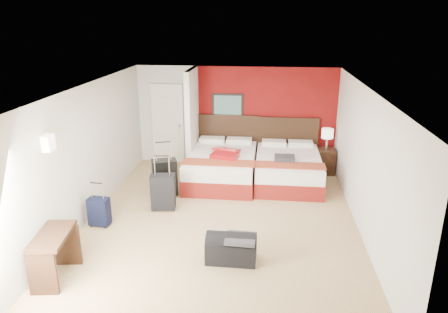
# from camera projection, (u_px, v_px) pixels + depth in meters

# --- Properties ---
(ground) EXTENTS (6.50, 6.50, 0.00)m
(ground) POSITION_uv_depth(u_px,v_px,m) (222.00, 220.00, 7.85)
(ground) COLOR tan
(ground) RESTS_ON ground
(room_walls) EXTENTS (5.02, 6.52, 2.50)m
(room_walls) POSITION_uv_depth(u_px,v_px,m) (164.00, 134.00, 8.93)
(room_walls) COLOR silver
(room_walls) RESTS_ON ground
(red_accent_panel) EXTENTS (3.50, 0.04, 2.50)m
(red_accent_panel) POSITION_uv_depth(u_px,v_px,m) (265.00, 117.00, 10.42)
(red_accent_panel) COLOR maroon
(red_accent_panel) RESTS_ON ground
(partition_wall) EXTENTS (0.12, 1.20, 2.50)m
(partition_wall) POSITION_uv_depth(u_px,v_px,m) (192.00, 121.00, 10.01)
(partition_wall) COLOR silver
(partition_wall) RESTS_ON ground
(entry_door) EXTENTS (0.82, 0.06, 2.05)m
(entry_door) POSITION_uv_depth(u_px,v_px,m) (168.00, 124.00, 10.71)
(entry_door) COLOR silver
(entry_door) RESTS_ON ground
(bed_left) EXTENTS (1.55, 2.21, 0.66)m
(bed_left) POSITION_uv_depth(u_px,v_px,m) (222.00, 167.00, 9.66)
(bed_left) COLOR silver
(bed_left) RESTS_ON ground
(bed_right) EXTENTS (1.48, 2.11, 0.63)m
(bed_right) POSITION_uv_depth(u_px,v_px,m) (288.00, 169.00, 9.55)
(bed_right) COLOR silver
(bed_right) RESTS_ON ground
(red_suitcase_open) EXTENTS (0.77, 0.92, 0.10)m
(red_suitcase_open) POSITION_uv_depth(u_px,v_px,m) (226.00, 153.00, 9.43)
(red_suitcase_open) COLOR #A20D10
(red_suitcase_open) RESTS_ON bed_left
(jacket_bundle) EXTENTS (0.44, 0.36, 0.11)m
(jacket_bundle) POSITION_uv_depth(u_px,v_px,m) (285.00, 158.00, 9.16)
(jacket_bundle) COLOR #38373C
(jacket_bundle) RESTS_ON bed_right
(nightstand) EXTENTS (0.44, 0.44, 0.62)m
(nightstand) POSITION_uv_depth(u_px,v_px,m) (325.00, 161.00, 10.13)
(nightstand) COLOR black
(nightstand) RESTS_ON ground
(table_lamp) EXTENTS (0.36, 0.36, 0.50)m
(table_lamp) POSITION_uv_depth(u_px,v_px,m) (327.00, 139.00, 9.95)
(table_lamp) COLOR white
(table_lamp) RESTS_ON nightstand
(suitcase_black) EXTENTS (0.59, 0.48, 0.77)m
(suitcase_black) POSITION_uv_depth(u_px,v_px,m) (165.00, 179.00, 8.82)
(suitcase_black) COLOR black
(suitcase_black) RESTS_ON ground
(suitcase_charcoal) EXTENTS (0.50, 0.35, 0.69)m
(suitcase_charcoal) POSITION_uv_depth(u_px,v_px,m) (163.00, 193.00, 8.19)
(suitcase_charcoal) COLOR black
(suitcase_charcoal) RESTS_ON ground
(suitcase_navy) EXTENTS (0.39, 0.26, 0.51)m
(suitcase_navy) POSITION_uv_depth(u_px,v_px,m) (99.00, 213.00, 7.57)
(suitcase_navy) COLOR black
(suitcase_navy) RESTS_ON ground
(duffel_bag) EXTENTS (0.79, 0.43, 0.40)m
(duffel_bag) POSITION_uv_depth(u_px,v_px,m) (231.00, 249.00, 6.49)
(duffel_bag) COLOR black
(duffel_bag) RESTS_ON ground
(jacket_draped) EXTENTS (0.49, 0.42, 0.06)m
(jacket_draped) POSITION_uv_depth(u_px,v_px,m) (241.00, 239.00, 6.36)
(jacket_draped) COLOR #38383D
(jacket_draped) RESTS_ON duffel_bag
(desk) EXTENTS (0.56, 0.93, 0.73)m
(desk) POSITION_uv_depth(u_px,v_px,m) (55.00, 257.00, 5.99)
(desk) COLOR black
(desk) RESTS_ON ground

